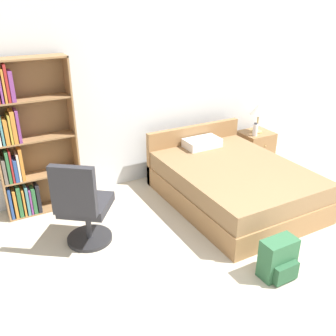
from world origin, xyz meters
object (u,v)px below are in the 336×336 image
Objects in this scene: bed at (231,182)px; backpack_green at (279,259)px; bookshelf at (25,143)px; nightstand at (255,147)px; table_lamp at (259,110)px; office_chair at (83,207)px; water_bottle at (255,130)px.

bed reaches higher than backpack_green.
nightstand is at bearing -2.42° from bookshelf.
table_lamp reaches higher than bed.
office_chair is 2.53× the size of backpack_green.
bed is at bearing -22.49° from bookshelf.
water_bottle is at bearing -4.41° from bookshelf.
table_lamp is at bearing 15.80° from office_chair.
bed is 1.49m from table_lamp.
water_bottle is 0.51× the size of backpack_green.
bed is 9.80× the size of water_bottle.
office_chair reaches higher than nightstand.
nightstand is at bearing 36.32° from bed.
backpack_green is at bearing -52.70° from bookshelf.
table_lamp is 1.13× the size of backpack_green.
backpack_green is (-0.50, -1.40, -0.07)m from bed.
water_bottle is at bearing 14.44° from office_chair.
table_lamp is (3.05, 0.86, 0.39)m from office_chair.
bed is 5.01× the size of backpack_green.
office_chair is 2.23× the size of table_lamp.
office_chair reaches higher than table_lamp.
backpack_green is (-1.60, -2.21, -0.67)m from table_lamp.
bed reaches higher than water_bottle.
office_chair reaches higher than backpack_green.
nightstand is 0.39m from water_bottle.
bed is 1.49m from backpack_green.
bookshelf is 1.83× the size of office_chair.
bookshelf is at bearing 127.30° from backpack_green.
backpack_green is at bearing -125.95° from table_lamp.
office_chair is at bearing -165.56° from water_bottle.
bookshelf is 4.09× the size of table_lamp.
bookshelf is at bearing 175.59° from water_bottle.
table_lamp is 0.31m from water_bottle.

